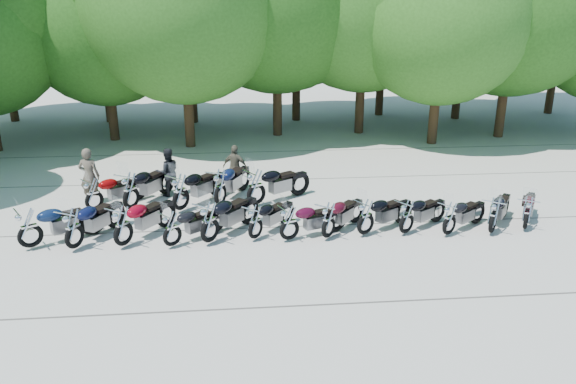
{
  "coord_description": "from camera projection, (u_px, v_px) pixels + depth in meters",
  "views": [
    {
      "loc": [
        -1.39,
        -13.84,
        6.54
      ],
      "look_at": [
        0.0,
        1.5,
        1.1
      ],
      "focal_mm": 35.0,
      "sensor_mm": 36.0,
      "label": 1
    }
  ],
  "objects": [
    {
      "name": "motorcycle_2",
      "position": [
        123.0,
        225.0,
        15.12
      ],
      "size": [
        1.95,
        2.35,
        1.34
      ],
      "primitive_type": null,
      "rotation": [
        0.0,
        0.0,
        2.53
      ],
      "color": "maroon",
      "rests_on": "ground"
    },
    {
      "name": "motorcycle_8",
      "position": [
        366.0,
        216.0,
        15.86
      ],
      "size": [
        2.21,
        1.73,
        1.24
      ],
      "primitive_type": null,
      "rotation": [
        0.0,
        0.0,
        2.13
      ],
      "color": "black",
      "rests_on": "ground"
    },
    {
      "name": "motorcycle_4",
      "position": [
        209.0,
        221.0,
        15.32
      ],
      "size": [
        2.12,
        2.36,
        1.38
      ],
      "primitive_type": null,
      "rotation": [
        0.0,
        0.0,
        2.46
      ],
      "color": "black",
      "rests_on": "ground"
    },
    {
      "name": "motorcycle_9",
      "position": [
        407.0,
        216.0,
        15.96
      ],
      "size": [
        2.07,
        1.73,
        1.18
      ],
      "primitive_type": null,
      "rotation": [
        0.0,
        0.0,
        2.19
      ],
      "color": "black",
      "rests_on": "ground"
    },
    {
      "name": "motorcycle_6",
      "position": [
        289.0,
        222.0,
        15.51
      ],
      "size": [
        2.18,
        1.36,
        1.18
      ],
      "primitive_type": null,
      "rotation": [
        0.0,
        0.0,
        1.95
      ],
      "color": "#38071A",
      "rests_on": "ground"
    },
    {
      "name": "motorcycle_16",
      "position": [
        220.0,
        186.0,
        18.0
      ],
      "size": [
        1.77,
        2.62,
        1.43
      ],
      "primitive_type": null,
      "rotation": [
        0.0,
        0.0,
        2.7
      ],
      "color": "#0D1539",
      "rests_on": "ground"
    },
    {
      "name": "motorcycle_17",
      "position": [
        256.0,
        186.0,
        18.08
      ],
      "size": [
        2.51,
        1.97,
        1.41
      ],
      "primitive_type": null,
      "rotation": [
        0.0,
        0.0,
        2.14
      ],
      "color": "black",
      "rests_on": "ground"
    },
    {
      "name": "ground",
      "position": [
        293.0,
        248.0,
        15.29
      ],
      "size": [
        90.0,
        90.0,
        0.0
      ],
      "primitive_type": "plane",
      "color": "#A8A498",
      "rests_on": "ground"
    },
    {
      "name": "tree_11",
      "position": [
        188.0,
        16.0,
        28.57
      ],
      "size": [
        7.56,
        7.56,
        9.28
      ],
      "color": "#3A2614",
      "rests_on": "ground"
    },
    {
      "name": "motorcycle_14",
      "position": [
        130.0,
        190.0,
        17.71
      ],
      "size": [
        1.94,
        2.55,
        1.42
      ],
      "primitive_type": null,
      "rotation": [
        0.0,
        0.0,
        2.61
      ],
      "color": "black",
      "rests_on": "ground"
    },
    {
      "name": "tree_10",
      "position": [
        99.0,
        13.0,
        28.64
      ],
      "size": [
        7.78,
        7.78,
        9.55
      ],
      "color": "#3A2614",
      "rests_on": "ground"
    },
    {
      "name": "tree_14",
      "position": [
        466.0,
        9.0,
        29.37
      ],
      "size": [
        8.02,
        8.02,
        9.84
      ],
      "color": "#3A2614",
      "rests_on": "ground"
    },
    {
      "name": "motorcycle_3",
      "position": [
        172.0,
        228.0,
        15.14
      ],
      "size": [
        1.98,
        1.8,
        1.16
      ],
      "primitive_type": null,
      "rotation": [
        0.0,
        0.0,
        2.27
      ],
      "color": "black",
      "rests_on": "ground"
    },
    {
      "name": "motorcycle_13",
      "position": [
        93.0,
        193.0,
        17.67
      ],
      "size": [
        2.09,
        1.91,
        1.23
      ],
      "primitive_type": null,
      "rotation": [
        0.0,
        0.0,
        2.27
      ],
      "color": "#7B0405",
      "rests_on": "ground"
    },
    {
      "name": "motorcycle_0",
      "position": [
        29.0,
        227.0,
        15.0
      ],
      "size": [
        2.35,
        1.85,
        1.32
      ],
      "primitive_type": null,
      "rotation": [
        0.0,
        0.0,
        2.14
      ],
      "color": "#0C1A39",
      "rests_on": "ground"
    },
    {
      "name": "motorcycle_15",
      "position": [
        180.0,
        191.0,
        17.63
      ],
      "size": [
        2.15,
        2.38,
        1.4
      ],
      "primitive_type": null,
      "rotation": [
        0.0,
        0.0,
        2.45
      ],
      "color": "black",
      "rests_on": "ground"
    },
    {
      "name": "motorcycle_1",
      "position": [
        73.0,
        227.0,
        14.97
      ],
      "size": [
        1.72,
        2.41,
        1.33
      ],
      "primitive_type": null,
      "rotation": [
        0.0,
        0.0,
        2.66
      ],
      "color": "black",
      "rests_on": "ground"
    },
    {
      "name": "tree_6",
      "position": [
        443.0,
        12.0,
        24.16
      ],
      "size": [
        8.0,
        8.0,
        9.82
      ],
      "color": "#3A2614",
      "rests_on": "ground"
    },
    {
      "name": "rider_1",
      "position": [
        168.0,
        172.0,
        19.04
      ],
      "size": [
        0.96,
        0.85,
        1.67
      ],
      "primitive_type": "imported",
      "rotation": [
        0.0,
        0.0,
        3.45
      ],
      "color": "black",
      "rests_on": "ground"
    },
    {
      "name": "rider_2",
      "position": [
        235.0,
        167.0,
        19.67
      ],
      "size": [
        1.02,
        0.74,
        1.61
      ],
      "primitive_type": "imported",
      "rotation": [
        0.0,
        0.0,
        2.72
      ],
      "color": "brown",
      "rests_on": "ground"
    },
    {
      "name": "motorcycle_12",
      "position": [
        527.0,
        212.0,
        16.27
      ],
      "size": [
        1.59,
        2.05,
        1.15
      ],
      "primitive_type": null,
      "rotation": [
        0.0,
        0.0,
        2.59
      ],
      "color": "black",
      "rests_on": "ground"
    },
    {
      "name": "tree_2",
      "position": [
        103.0,
        23.0,
        24.97
      ],
      "size": [
        7.31,
        7.31,
        8.97
      ],
      "color": "#3A2614",
      "rests_on": "ground"
    },
    {
      "name": "tree_12",
      "position": [
        297.0,
        11.0,
        29.0
      ],
      "size": [
        7.88,
        7.88,
        9.67
      ],
      "color": "#3A2614",
      "rests_on": "ground"
    },
    {
      "name": "motorcycle_10",
      "position": [
        450.0,
        217.0,
        15.87
      ],
      "size": [
        2.01,
        1.68,
        1.15
      ],
      "primitive_type": null,
      "rotation": [
        0.0,
        0.0,
        2.19
      ],
      "color": "black",
      "rests_on": "ground"
    },
    {
      "name": "motorcycle_7",
      "position": [
        329.0,
        219.0,
        15.66
      ],
      "size": [
        1.91,
        2.04,
        1.21
      ],
      "primitive_type": null,
      "rotation": [
        0.0,
        0.0,
        2.42
      ],
      "color": "#390713",
      "rests_on": "ground"
    },
    {
      "name": "rider_0",
      "position": [
        89.0,
        176.0,
        18.29
      ],
      "size": [
        0.76,
        0.57,
        1.88
      ],
      "primitive_type": "imported",
      "rotation": [
        0.0,
        0.0,
        2.96
      ],
      "color": "#4E4437",
      "rests_on": "ground"
    },
    {
      "name": "tree_13",
      "position": [
        385.0,
        4.0,
        30.26
      ],
      "size": [
        8.31,
        8.31,
        10.2
      ],
      "color": "#3A2614",
      "rests_on": "ground"
    },
    {
      "name": "motorcycle_11",
      "position": [
        494.0,
        214.0,
        15.98
      ],
      "size": [
        1.83,
        2.14,
        1.23
      ],
      "primitive_type": null,
      "rotation": [
        0.0,
        0.0,
        2.5
      ],
      "color": "black",
      "rests_on": "ground"
    },
    {
      "name": "motorcycle_5",
      "position": [
        255.0,
        221.0,
        15.61
      ],
      "size": [
        1.81,
        1.95,
        1.16
      ],
      "primitive_type": null,
      "rotation": [
        0.0,
        0.0,
        2.43
      ],
      "color": "black",
      "rests_on": "ground"
    },
    {
      "name": "tree_3",
      "position": [
        182.0,
        0.0,
        23.44
      ],
      "size": [
        8.7,
        8.7,
        10.67
      ],
      "color": "#3A2614",
      "rests_on": "ground"
    }
  ]
}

